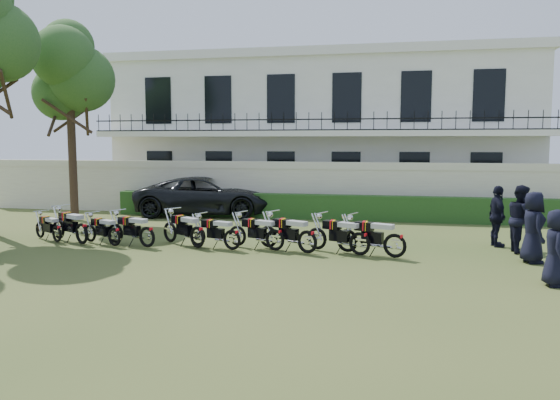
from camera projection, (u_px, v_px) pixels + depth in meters
The scene contains 20 objects.
ground at pixel (262, 254), 15.40m from camera, with size 100.00×100.00×0.00m, color #354A1D.
perimeter_wall at pixel (306, 189), 23.07m from camera, with size 30.00×0.35×2.30m.
hedge at pixel (327, 207), 22.16m from camera, with size 18.00×0.60×1.00m, color #234217.
building at pixel (324, 131), 28.60m from camera, with size 20.40×9.60×7.40m.
tree_west_near at pixel (70, 72), 21.44m from camera, with size 3.40×3.20×7.90m.
motorcycle_0 at pixel (57, 229), 16.98m from camera, with size 1.50×0.91×0.92m.
motorcycle_1 at pixel (82, 228), 16.61m from camera, with size 1.84×1.08×1.11m.
motorcycle_2 at pixel (114, 232), 16.32m from camera, with size 1.64×0.85×0.96m.
motorcycle_3 at pixel (147, 232), 16.13m from camera, with size 1.86×0.82×1.05m.
motorcycle_4 at pixel (197, 232), 16.02m from camera, with size 1.75×1.14×1.09m.
motorcycle_5 at pixel (232, 235), 15.74m from camera, with size 1.79×0.78×1.02m.
motorcycle_6 at pixel (275, 235), 15.65m from camera, with size 1.86×0.84×1.06m.
motorcycle_7 at pixel (307, 236), 15.24m from camera, with size 1.89×1.02×1.12m.
motorcycle_8 at pixel (360, 238), 14.98m from camera, with size 1.89×0.98×1.11m.
motorcycle_9 at pixel (395, 240), 14.66m from camera, with size 1.97×0.93×1.13m.
suv at pixel (206, 196), 23.42m from camera, with size 2.73×5.92×1.64m, color black.
officer_0 at pixel (556, 248), 11.86m from camera, with size 0.83×0.54×1.69m, color black.
officer_3 at pixel (533, 227), 14.16m from camera, with size 0.91×0.59×1.86m, color black.
officer_4 at pixel (521, 219), 15.48m from camera, with size 0.94×0.73×1.93m, color black.
officer_5 at pixel (497, 216), 16.33m from camera, with size 1.08×0.45×1.84m, color black.
Camera 1 is at (3.55, -14.74, 3.14)m, focal length 35.00 mm.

